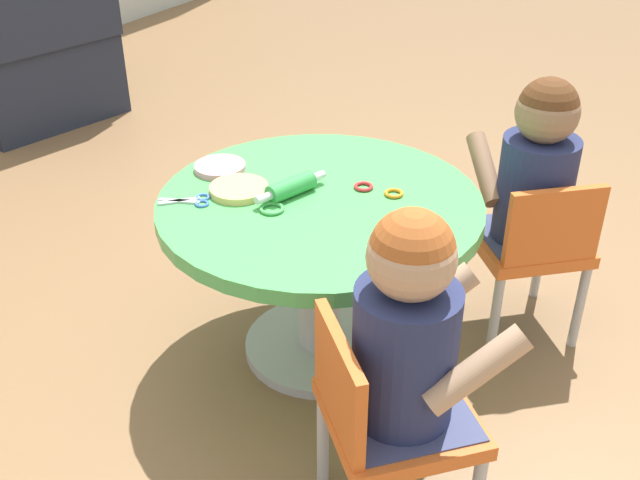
{
  "coord_description": "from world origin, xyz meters",
  "views": [
    {
      "loc": [
        -1.52,
        -0.86,
        1.43
      ],
      "look_at": [
        0.0,
        0.0,
        0.38
      ],
      "focal_mm": 42.36,
      "sensor_mm": 36.0,
      "label": 1
    }
  ],
  "objects": [
    {
      "name": "ground_plane",
      "position": [
        0.0,
        0.0,
        0.0
      ],
      "size": [
        10.0,
        10.0,
        0.0
      ],
      "primitive_type": "plane",
      "color": "olive"
    },
    {
      "name": "cookie_cutter_0",
      "position": [
        -0.11,
        0.08,
        0.51
      ],
      "size": [
        0.07,
        0.07,
        0.01
      ],
      "primitive_type": "torus",
      "color": "#4CB259",
      "rests_on": "craft_table"
    },
    {
      "name": "seated_child_left",
      "position": [
        -0.42,
        -0.44,
        0.53
      ],
      "size": [
        0.43,
        0.43,
        0.51
      ],
      "color": "#3F4772",
      "rests_on": "ground"
    },
    {
      "name": "craft_table",
      "position": [
        0.0,
        0.0,
        0.38
      ],
      "size": [
        0.86,
        0.86,
        0.5
      ],
      "color": "silver",
      "rests_on": "ground"
    },
    {
      "name": "child_chair_right",
      "position": [
        0.38,
        -0.48,
        0.31
      ],
      "size": [
        0.42,
        0.42,
        0.54
      ],
      "color": "#B7B7BC",
      "rests_on": "ground"
    },
    {
      "name": "playdough_blob_1",
      "position": [
        0.01,
        0.33,
        0.51
      ],
      "size": [
        0.14,
        0.14,
        0.02
      ],
      "primitive_type": "cylinder",
      "color": "pink",
      "rests_on": "craft_table"
    },
    {
      "name": "craft_scissors",
      "position": [
        -0.18,
        0.28,
        0.51
      ],
      "size": [
        0.12,
        0.14,
        0.01
      ],
      "color": "silver",
      "rests_on": "craft_table"
    },
    {
      "name": "rolling_pin",
      "position": [
        -0.02,
        0.08,
        0.53
      ],
      "size": [
        0.23,
        0.09,
        0.05
      ],
      "color": "green",
      "rests_on": "craft_table"
    },
    {
      "name": "armchair_dark",
      "position": [
        0.9,
        2.15,
        0.31
      ],
      "size": [
        0.84,
        0.86,
        0.85
      ],
      "color": "#232838",
      "rests_on": "ground"
    },
    {
      "name": "cookie_cutter_2",
      "position": [
        0.11,
        -0.07,
        0.51
      ],
      "size": [
        0.05,
        0.05,
        0.01
      ],
      "primitive_type": "torus",
      "color": "red",
      "rests_on": "craft_table"
    },
    {
      "name": "playdough_blob_0",
      "position": [
        -0.07,
        0.21,
        0.51
      ],
      "size": [
        0.16,
        0.16,
        0.02
      ],
      "primitive_type": "cylinder",
      "color": "#F2CC72",
      "rests_on": "craft_table"
    },
    {
      "name": "child_chair_left",
      "position": [
        -0.45,
        -0.41,
        0.31
      ],
      "size": [
        0.42,
        0.42,
        0.54
      ],
      "color": "#B7B7BC",
      "rests_on": "ground"
    },
    {
      "name": "cookie_cutter_1",
      "position": [
        0.12,
        -0.16,
        0.51
      ],
      "size": [
        0.05,
        0.05,
        0.01
      ],
      "primitive_type": "torus",
      "color": "orange",
      "rests_on": "craft_table"
    },
    {
      "name": "seated_child_right",
      "position": [
        0.41,
        -0.46,
        0.53
      ],
      "size": [
        0.44,
        0.43,
        0.51
      ],
      "color": "#3F4772",
      "rests_on": "ground"
    }
  ]
}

